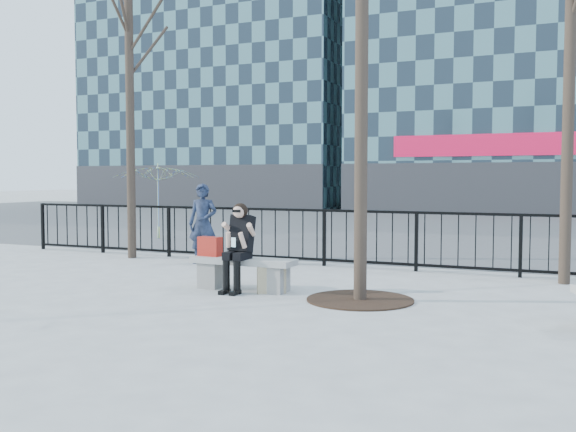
% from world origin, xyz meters
% --- Properties ---
extents(ground, '(120.00, 120.00, 0.00)m').
position_xyz_m(ground, '(0.00, 0.00, 0.00)').
color(ground, gray).
rests_on(ground, ground).
extents(street_surface, '(60.00, 23.00, 0.01)m').
position_xyz_m(street_surface, '(0.00, 15.00, 0.00)').
color(street_surface, '#474747').
rests_on(street_surface, ground).
extents(railing, '(14.00, 0.06, 1.10)m').
position_xyz_m(railing, '(0.00, 3.00, 0.55)').
color(railing, black).
rests_on(railing, ground).
extents(building_left, '(16.20, 10.20, 22.60)m').
position_xyz_m(building_left, '(-15.00, 27.00, 11.30)').
color(building_left, slate).
rests_on(building_left, ground).
extents(tree_left, '(2.80, 2.80, 6.50)m').
position_xyz_m(tree_left, '(-4.00, 2.50, 4.86)').
color(tree_left, black).
rests_on(tree_left, ground).
extents(tree_grate, '(1.50, 1.50, 0.02)m').
position_xyz_m(tree_grate, '(1.90, -0.10, 0.01)').
color(tree_grate, black).
rests_on(tree_grate, ground).
extents(bench_main, '(1.65, 0.46, 0.49)m').
position_xyz_m(bench_main, '(0.00, 0.00, 0.30)').
color(bench_main, slate).
rests_on(bench_main, ground).
extents(seated_woman, '(0.50, 0.64, 1.34)m').
position_xyz_m(seated_woman, '(0.00, -0.16, 0.67)').
color(seated_woman, black).
rests_on(seated_woman, ground).
extents(handbag, '(0.38, 0.20, 0.30)m').
position_xyz_m(handbag, '(-0.59, 0.02, 0.64)').
color(handbag, '#AD1F15').
rests_on(handbag, bench_main).
extents(shopping_bag, '(0.44, 0.35, 0.40)m').
position_xyz_m(shopping_bag, '(0.52, -0.08, 0.20)').
color(shopping_bag, '#C3AE89').
rests_on(shopping_bag, ground).
extents(standing_man, '(0.65, 0.50, 1.60)m').
position_xyz_m(standing_man, '(-2.13, 2.34, 0.80)').
color(standing_man, black).
rests_on(standing_man, ground).
extents(vendor_umbrella, '(2.69, 2.73, 2.12)m').
position_xyz_m(vendor_umbrella, '(-5.98, 6.19, 1.06)').
color(vendor_umbrella, '#D9ED34').
rests_on(vendor_umbrella, ground).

